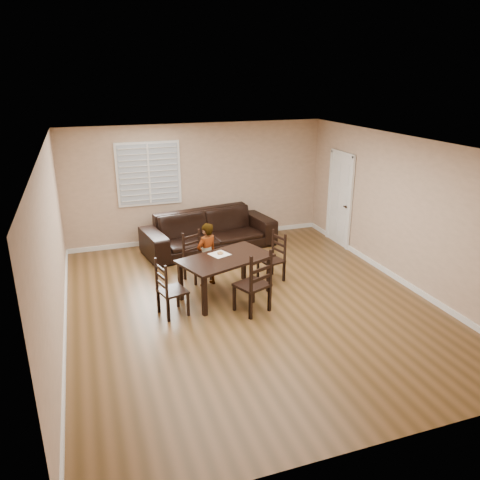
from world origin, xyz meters
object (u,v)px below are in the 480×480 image
(child, at_px, (207,255))
(sofa, at_px, (209,231))
(donut, at_px, (220,253))
(chair_right, at_px, (276,258))
(chair_left, at_px, (166,291))
(dining_table, at_px, (226,262))
(chair_near, at_px, (194,257))
(chair_far, at_px, (258,286))

(child, height_order, sofa, child)
(donut, height_order, sofa, sofa)
(chair_right, height_order, sofa, chair_right)
(donut, bearing_deg, sofa, 79.80)
(chair_left, relative_size, donut, 8.62)
(dining_table, bearing_deg, chair_near, 90.33)
(chair_far, height_order, chair_right, chair_far)
(dining_table, bearing_deg, chair_right, -0.51)
(chair_right, height_order, child, child)
(chair_near, relative_size, donut, 8.34)
(chair_far, bearing_deg, chair_near, -92.21)
(chair_left, relative_size, sofa, 0.33)
(chair_far, bearing_deg, sofa, -113.60)
(chair_far, height_order, sofa, chair_far)
(chair_far, relative_size, donut, 9.72)
(chair_far, distance_m, chair_left, 1.47)
(chair_left, bearing_deg, chair_right, -85.07)
(chair_near, distance_m, sofa, 1.59)
(chair_far, bearing_deg, chair_left, -38.15)
(chair_left, height_order, donut, chair_left)
(dining_table, distance_m, chair_far, 0.86)
(chair_far, bearing_deg, donut, -93.34)
(chair_left, height_order, sofa, chair_left)
(chair_near, xyz_separation_m, chair_left, (-0.78, -1.33, 0.01))
(chair_right, xyz_separation_m, sofa, (-0.77, 1.97, -0.00))
(chair_near, relative_size, child, 0.77)
(chair_far, relative_size, sofa, 0.37)
(dining_table, bearing_deg, chair_left, 179.46)
(dining_table, distance_m, sofa, 2.40)
(chair_right, height_order, donut, chair_right)
(chair_right, relative_size, donut, 8.38)
(dining_table, relative_size, sofa, 0.61)
(dining_table, distance_m, chair_left, 1.21)
(child, bearing_deg, donut, 87.11)
(chair_right, bearing_deg, donut, -93.71)
(dining_table, bearing_deg, child, 90.00)
(dining_table, distance_m, chair_near, 1.02)
(dining_table, relative_size, child, 1.46)
(chair_right, relative_size, sofa, 0.32)
(chair_near, xyz_separation_m, donut, (0.30, -0.76, 0.33))
(chair_near, distance_m, donut, 0.88)
(chair_right, distance_m, child, 1.33)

